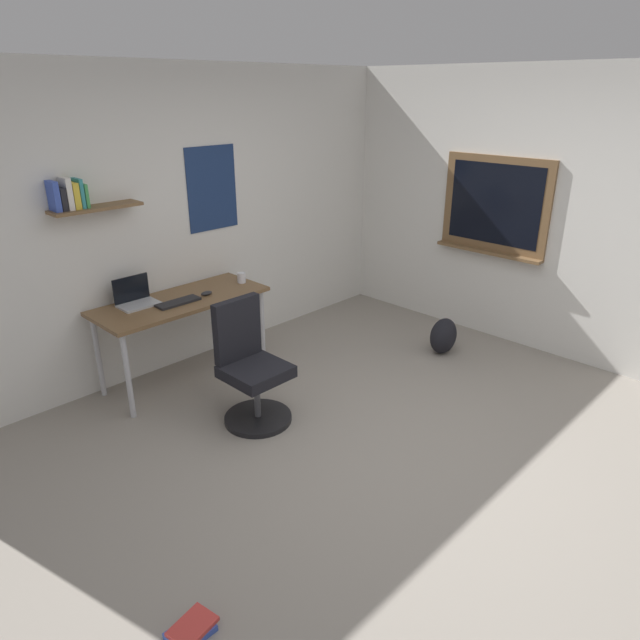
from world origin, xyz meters
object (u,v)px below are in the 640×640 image
coffee_mug (241,278)px  backpack (443,336)px  office_chair (251,371)px  laptop (136,298)px  computer_mouse (206,293)px  desk (182,307)px  book_stack_on_floor (191,630)px  keyboard (178,302)px

coffee_mug → backpack: coffee_mug is taller
office_chair → laptop: laptop is taller
coffee_mug → laptop: bearing=169.8°
office_chair → computer_mouse: bearing=75.0°
desk → book_stack_on_floor: (-1.44, -2.20, -0.64)m
desk → computer_mouse: computer_mouse is taller
laptop → book_stack_on_floor: 2.70m
book_stack_on_floor → coffee_mug: bearing=46.4°
keyboard → book_stack_on_floor: 2.62m
office_chair → backpack: bearing=-11.3°
coffee_mug → book_stack_on_floor: (-2.07, -2.17, -0.76)m
laptop → desk: bearing=-24.0°
computer_mouse → desk: bearing=159.9°
office_chair → keyboard: office_chair is taller
book_stack_on_floor → desk: bearing=56.8°
backpack → book_stack_on_floor: (-3.45, -0.86, -0.15)m
backpack → book_stack_on_floor: bearing=-165.9°
backpack → office_chair: bearing=168.7°
book_stack_on_floor → backpack: bearing=14.1°
laptop → book_stack_on_floor: laptop is taller
laptop → computer_mouse: (0.53, -0.22, -0.04)m
keyboard → backpack: keyboard is taller
laptop → coffee_mug: size_ratio=3.37×
computer_mouse → coffee_mug: 0.42m
keyboard → computer_mouse: computer_mouse is taller
desk → office_chair: (-0.02, -0.92, -0.26)m
desk → computer_mouse: bearing=-20.1°
office_chair → computer_mouse: size_ratio=9.13×
backpack → book_stack_on_floor: 3.56m
backpack → coffee_mug: bearing=136.8°
keyboard → coffee_mug: coffee_mug is taller
desk → coffee_mug: coffee_mug is taller
desk → computer_mouse: (0.21, -0.08, 0.09)m
office_chair → coffee_mug: office_chair is taller
computer_mouse → backpack: bearing=-34.7°
laptop → backpack: bearing=-32.2°
desk → keyboard: size_ratio=3.94×
computer_mouse → coffee_mug: size_ratio=1.13×
desk → laptop: 0.38m
office_chair → keyboard: 0.92m
keyboard → backpack: 2.50m
computer_mouse → backpack: (1.81, -1.25, -0.59)m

